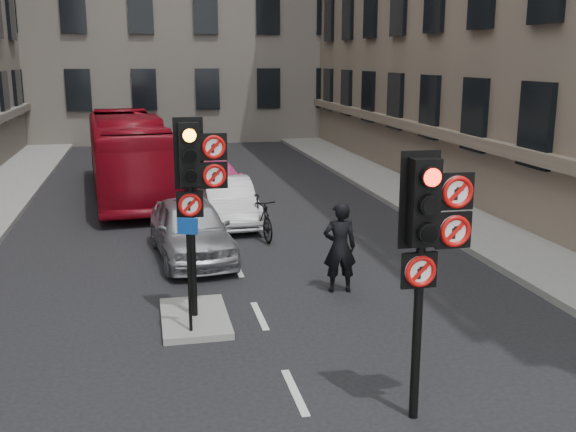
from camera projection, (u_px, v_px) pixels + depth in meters
name	position (u px, v px, depth m)	size (l,w,h in m)	color
pavement_right	(452.00, 212.00, 20.66)	(3.00, 50.00, 0.16)	gray
centre_island	(195.00, 318.00, 12.28)	(1.20, 2.00, 0.12)	gray
signal_near	(428.00, 230.00, 8.44)	(0.91, 0.40, 3.58)	black
signal_far	(195.00, 175.00, 11.69)	(0.91, 0.40, 3.58)	black
car_silver	(191.00, 229.00, 16.05)	(1.68, 4.17, 1.42)	#9D9FA5
car_white	(228.00, 201.00, 19.46)	(1.37, 3.92, 1.29)	silver
car_pink	(215.00, 180.00, 22.79)	(1.76, 4.34, 1.26)	#EC4592
bus_red	(128.00, 155.00, 23.24)	(2.35, 10.04, 2.80)	maroon
motorcycle	(261.00, 218.00, 17.79)	(0.53, 1.89, 1.14)	black
motorcyclist	(340.00, 247.00, 13.65)	(0.68, 0.45, 1.88)	black
info_sign	(189.00, 259.00, 11.26)	(0.34, 0.15, 2.00)	black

